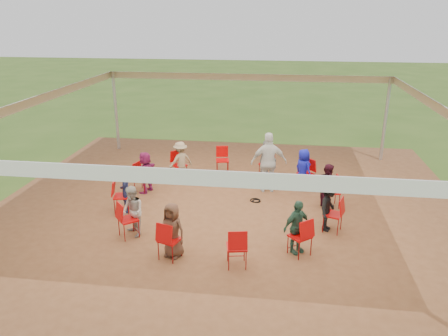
# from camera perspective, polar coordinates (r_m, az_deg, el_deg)

# --- Properties ---
(ground) EXTENTS (80.00, 80.00, 0.00)m
(ground) POSITION_cam_1_polar(r_m,az_deg,el_deg) (12.03, 0.52, -5.38)
(ground) COLOR #38561B
(ground) RESTS_ON ground
(dirt_patch) EXTENTS (13.00, 13.00, 0.00)m
(dirt_patch) POSITION_cam_1_polar(r_m,az_deg,el_deg) (12.02, 0.52, -5.36)
(dirt_patch) COLOR brown
(dirt_patch) RESTS_ON ground
(tent) EXTENTS (10.33, 10.33, 3.00)m
(tent) POSITION_cam_1_polar(r_m,az_deg,el_deg) (11.23, 0.55, 5.65)
(tent) COLOR #B2B2B7
(tent) RESTS_ON ground
(chair_0) EXTENTS (0.51, 0.50, 0.90)m
(chair_0) POSITION_cam_1_polar(r_m,az_deg,el_deg) (12.35, 13.86, -3.02)
(chair_0) COLOR #C60606
(chair_0) RESTS_ON ground
(chair_1) EXTENTS (0.61, 0.61, 0.90)m
(chair_1) POSITION_cam_1_polar(r_m,az_deg,el_deg) (13.53, 10.62, -0.76)
(chair_1) COLOR #C60606
(chair_1) RESTS_ON ground
(chair_2) EXTENTS (0.54, 0.55, 0.90)m
(chair_2) POSITION_cam_1_polar(r_m,az_deg,el_deg) (14.29, 5.59, 0.60)
(chair_2) COLOR #C60606
(chair_2) RESTS_ON ground
(chair_3) EXTENTS (0.50, 0.51, 0.90)m
(chair_3) POSITION_cam_1_polar(r_m,az_deg,el_deg) (14.51, -0.20, 0.99)
(chair_3) COLOR #C60606
(chair_3) RESTS_ON ground
(chair_4) EXTENTS (0.61, 0.61, 0.90)m
(chair_4) POSITION_cam_1_polar(r_m,az_deg,el_deg) (14.14, -5.90, 0.39)
(chair_4) COLOR #C60606
(chair_4) RESTS_ON ground
(chair_5) EXTENTS (0.55, 0.54, 0.90)m
(chair_5) POSITION_cam_1_polar(r_m,az_deg,el_deg) (13.26, -10.59, -1.18)
(chair_5) COLOR #C60606
(chair_5) RESTS_ON ground
(chair_6) EXTENTS (0.51, 0.50, 0.90)m
(chair_6) POSITION_cam_1_polar(r_m,az_deg,el_deg) (12.01, -13.20, -3.62)
(chair_6) COLOR #C60606
(chair_6) RESTS_ON ground
(chair_7) EXTENTS (0.61, 0.61, 0.90)m
(chair_7) POSITION_cam_1_polar(r_m,az_deg,el_deg) (10.67, -12.40, -6.61)
(chair_7) COLOR #C60606
(chair_7) RESTS_ON ground
(chair_8) EXTENTS (0.54, 0.55, 0.90)m
(chair_8) POSITION_cam_1_polar(r_m,az_deg,el_deg) (9.62, -7.11, -9.31)
(chair_8) COLOR #C60606
(chair_8) RESTS_ON ground
(chair_9) EXTENTS (0.50, 0.51, 0.90)m
(chair_9) POSITION_cam_1_polar(r_m,az_deg,el_deg) (9.29, 1.68, -10.28)
(chair_9) COLOR #C60606
(chair_9) RESTS_ON ground
(chair_10) EXTENTS (0.61, 0.61, 0.90)m
(chair_10) POSITION_cam_1_polar(r_m,az_deg,el_deg) (9.84, 9.89, -8.80)
(chair_10) COLOR #C60606
(chair_10) RESTS_ON ground
(chair_11) EXTENTS (0.55, 0.54, 0.90)m
(chair_11) POSITION_cam_1_polar(r_m,az_deg,el_deg) (11.00, 14.04, -5.92)
(chair_11) COLOR #C60606
(chair_11) RESTS_ON ground
(person_seated_0) EXTENTS (0.46, 0.66, 1.25)m
(person_seated_0) POSITION_cam_1_polar(r_m,az_deg,el_deg) (12.25, 13.39, -2.26)
(person_seated_0) COLOR #3B101D
(person_seated_0) RESTS_ON ground
(person_seated_1) EXTENTS (0.66, 0.68, 1.25)m
(person_seated_1) POSITION_cam_1_polar(r_m,az_deg,el_deg) (13.39, 10.30, -0.14)
(person_seated_1) COLOR #1317AE
(person_seated_1) RESTS_ON ground
(person_seated_2) EXTENTS (0.81, 0.59, 1.25)m
(person_seated_2) POSITION_cam_1_polar(r_m,az_deg,el_deg) (14.12, 5.44, 1.15)
(person_seated_2) COLOR slate
(person_seated_2) RESTS_ON ground
(person_seated_3) EXTENTS (0.87, 0.83, 1.25)m
(person_seated_3) POSITION_cam_1_polar(r_m,az_deg,el_deg) (13.98, -5.70, 0.95)
(person_seated_3) COLOR #9D8965
(person_seated_3) RESTS_ON ground
(person_seated_4) EXTENTS (0.79, 1.24, 1.25)m
(person_seated_4) POSITION_cam_1_polar(r_m,az_deg,el_deg) (13.13, -10.22, -0.53)
(person_seated_4) COLOR #941E5B
(person_seated_4) RESTS_ON ground
(person_seated_5) EXTENTS (0.38, 0.50, 1.25)m
(person_seated_5) POSITION_cam_1_polar(r_m,az_deg,el_deg) (11.92, -12.70, -2.82)
(person_seated_5) COLOR #151B3B
(person_seated_5) RESTS_ON ground
(person_seated_6) EXTENTS (0.66, 0.69, 1.25)m
(person_seated_6) POSITION_cam_1_polar(r_m,az_deg,el_deg) (10.63, -11.87, -5.59)
(person_seated_6) COLOR #AAA397
(person_seated_6) RESTS_ON ground
(person_seated_7) EXTENTS (0.69, 0.52, 1.25)m
(person_seated_7) POSITION_cam_1_polar(r_m,az_deg,el_deg) (9.63, -6.76, -8.07)
(person_seated_7) COLOR #4F3222
(person_seated_7) RESTS_ON ground
(person_seated_8) EXTENTS (0.80, 0.76, 1.25)m
(person_seated_8) POSITION_cam_1_polar(r_m,az_deg,el_deg) (9.83, 9.48, -7.60)
(person_seated_8) COLOR #2D5440
(person_seated_8) RESTS_ON ground
(person_seated_9) EXTENTS (0.64, 0.89, 1.25)m
(person_seated_9) POSITION_cam_1_polar(r_m,az_deg,el_deg) (10.94, 13.50, -4.96)
(person_seated_9) COLOR black
(person_seated_9) RESTS_ON ground
(standing_person) EXTENTS (1.14, 0.72, 1.81)m
(standing_person) POSITION_cam_1_polar(r_m,az_deg,el_deg) (12.95, 5.86, 0.73)
(standing_person) COLOR silver
(standing_person) RESTS_ON ground
(cable_coil) EXTENTS (0.39, 0.39, 0.03)m
(cable_coil) POSITION_cam_1_polar(r_m,az_deg,el_deg) (12.53, 4.16, -4.26)
(cable_coil) COLOR black
(cable_coil) RESTS_ON ground
(laptop) EXTENTS (0.28, 0.33, 0.20)m
(laptop) POSITION_cam_1_polar(r_m,az_deg,el_deg) (12.22, 12.62, -2.46)
(laptop) COLOR #B7B7BC
(laptop) RESTS_ON ground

